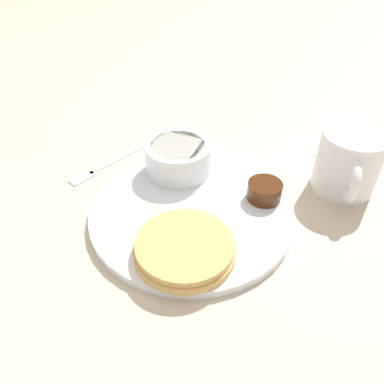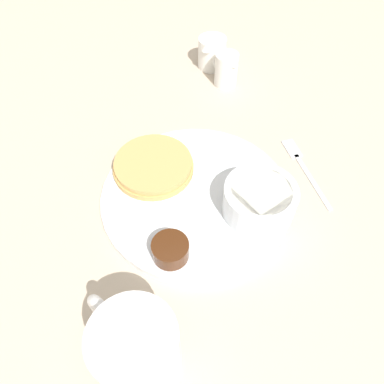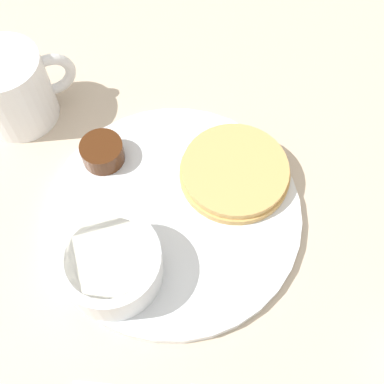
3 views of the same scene
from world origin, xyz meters
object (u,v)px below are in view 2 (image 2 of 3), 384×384
(coffee_mug, at_px, (135,348))
(fork, at_px, (302,164))
(creamer_pitcher_near, at_px, (226,69))
(creamer_pitcher_far, at_px, (212,52))
(bowl, at_px, (260,200))
(plate, at_px, (196,196))

(coffee_mug, relative_size, fork, 0.76)
(creamer_pitcher_near, relative_size, creamer_pitcher_far, 1.02)
(creamer_pitcher_near, bearing_deg, bowl, 170.41)
(coffee_mug, distance_m, creamer_pitcher_far, 0.57)
(plate, xyz_separation_m, coffee_mug, (-0.20, 0.12, 0.04))
(coffee_mug, bearing_deg, bowl, -52.38)
(coffee_mug, height_order, fork, coffee_mug)
(creamer_pitcher_near, bearing_deg, fork, -167.06)
(creamer_pitcher_near, bearing_deg, creamer_pitcher_far, 7.00)
(coffee_mug, bearing_deg, fork, -53.41)
(creamer_pitcher_far, relative_size, fork, 0.42)
(plate, xyz_separation_m, creamer_pitcher_near, (0.25, -0.13, 0.03))
(fork, bearing_deg, plate, 97.10)
(plate, distance_m, fork, 0.18)
(creamer_pitcher_near, distance_m, creamer_pitcher_far, 0.06)
(plate, relative_size, fork, 1.84)
(bowl, height_order, creamer_pitcher_far, creamer_pitcher_far)
(creamer_pitcher_near, height_order, fork, creamer_pitcher_near)
(plate, distance_m, creamer_pitcher_far, 0.34)
(coffee_mug, height_order, creamer_pitcher_near, coffee_mug)
(plate, bearing_deg, bowl, -123.25)
(plate, distance_m, creamer_pitcher_near, 0.29)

